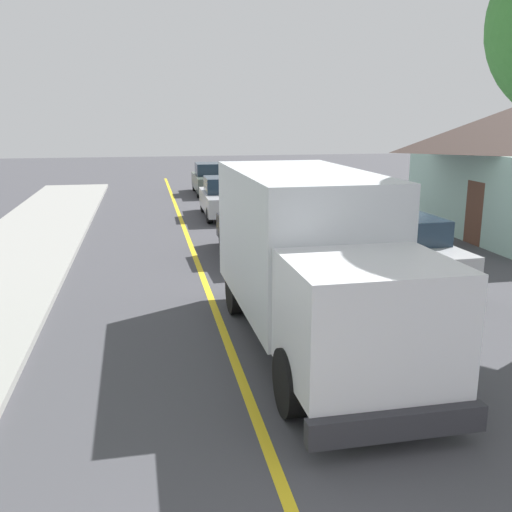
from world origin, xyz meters
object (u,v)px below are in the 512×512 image
at_px(box_truck, 310,253).
at_px(parked_car_far, 211,179).
at_px(parked_car_mid, 224,198).
at_px(parked_car_near, 256,231).
at_px(parked_van_across, 404,249).
at_px(stop_sign, 387,212).

xyz_separation_m(box_truck, parked_car_far, (0.66, 21.80, -0.97)).
bearing_deg(parked_car_mid, parked_car_near, -90.19).
xyz_separation_m(parked_car_mid, parked_car_far, (0.28, 7.46, 0.00)).
relative_size(parked_car_near, parked_car_far, 1.01).
bearing_deg(parked_car_far, parked_car_near, -91.16).
distance_m(parked_car_near, parked_car_mid, 7.30).
xyz_separation_m(parked_car_near, parked_car_far, (0.30, 14.76, 0.00)).
xyz_separation_m(parked_car_near, parked_van_across, (3.33, -3.19, 0.00)).
height_order(parked_car_mid, parked_van_across, same).
height_order(parked_car_far, stop_sign, stop_sign).
xyz_separation_m(parked_car_mid, stop_sign, (2.64, -10.82, 1.06)).
relative_size(box_truck, stop_sign, 2.73).
xyz_separation_m(parked_car_near, parked_car_mid, (0.02, 7.30, 0.00)).
height_order(parked_car_near, stop_sign, stop_sign).
xyz_separation_m(box_truck, parked_car_near, (0.36, 7.04, -0.97)).
distance_m(parked_car_far, stop_sign, 18.46).
xyz_separation_m(parked_car_mid, parked_van_across, (3.31, -10.49, 0.00)).
distance_m(box_truck, parked_van_across, 5.42).
bearing_deg(parked_van_across, stop_sign, -153.69).
distance_m(box_truck, parked_car_far, 21.83).
height_order(parked_car_mid, parked_car_far, same).
height_order(parked_van_across, stop_sign, stop_sign).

